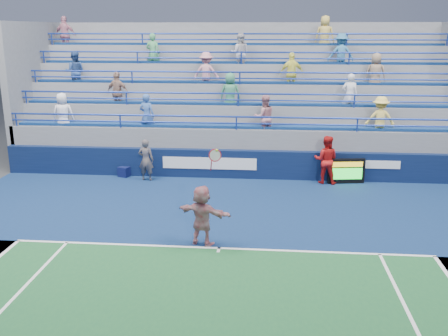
# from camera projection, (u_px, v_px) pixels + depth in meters

# --- Properties ---
(ground) EXTENTS (120.00, 120.00, 0.00)m
(ground) POSITION_uv_depth(u_px,v_px,m) (219.00, 249.00, 13.01)
(ground) COLOR #333538
(sponsor_wall) EXTENTS (18.00, 0.32, 1.10)m
(sponsor_wall) POSITION_uv_depth(u_px,v_px,m) (236.00, 164.00, 19.10)
(sponsor_wall) COLOR #0A1638
(sponsor_wall) RESTS_ON ground
(bleacher_stand) EXTENTS (18.00, 5.60, 6.13)m
(bleacher_stand) POSITION_uv_depth(u_px,v_px,m) (241.00, 121.00, 22.45)
(bleacher_stand) COLOR slate
(bleacher_stand) RESTS_ON ground
(serve_speed_board) EXTENTS (1.37, 0.34, 0.94)m
(serve_speed_board) POSITION_uv_depth(u_px,v_px,m) (346.00, 171.00, 18.42)
(serve_speed_board) COLOR black
(serve_speed_board) RESTS_ON ground
(judge_chair) EXTENTS (0.51, 0.52, 0.71)m
(judge_chair) POSITION_uv_depth(u_px,v_px,m) (125.00, 171.00, 19.37)
(judge_chair) COLOR #0D133F
(judge_chair) RESTS_ON ground
(tennis_player) EXTENTS (1.59, 0.98, 2.63)m
(tennis_player) POSITION_uv_depth(u_px,v_px,m) (202.00, 215.00, 13.08)
(tennis_player) COLOR silver
(tennis_player) RESTS_ON ground
(line_judge) EXTENTS (0.62, 0.43, 1.60)m
(line_judge) POSITION_uv_depth(u_px,v_px,m) (146.00, 160.00, 18.72)
(line_judge) COLOR #151D39
(line_judge) RESTS_ON ground
(ball_girl) EXTENTS (0.98, 0.83, 1.80)m
(ball_girl) POSITION_uv_depth(u_px,v_px,m) (326.00, 160.00, 18.35)
(ball_girl) COLOR red
(ball_girl) RESTS_ON ground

